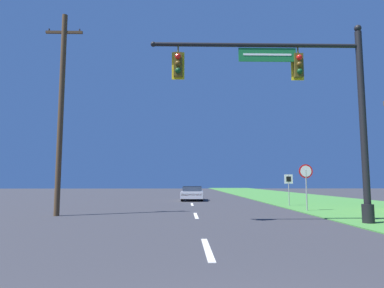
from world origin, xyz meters
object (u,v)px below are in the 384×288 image
object	(u,v)px
route_sign_post	(289,183)
utility_pole_near	(61,109)
car_ahead	(192,193)
stop_sign	(306,177)
signal_mast	(311,101)

from	to	relation	value
route_sign_post	utility_pole_near	xyz separation A→B (m)	(-12.87, -6.18, 3.56)
car_ahead	utility_pole_near	world-z (taller)	utility_pole_near
stop_sign	route_sign_post	xyz separation A→B (m)	(0.23, 3.90, -0.34)
car_ahead	utility_pole_near	distance (m)	15.51
signal_mast	stop_sign	bearing A→B (deg)	73.12
utility_pole_near	car_ahead	bearing A→B (deg)	63.30
car_ahead	stop_sign	xyz separation A→B (m)	(5.98, -10.99, 1.26)
stop_sign	route_sign_post	distance (m)	3.93
signal_mast	stop_sign	world-z (taller)	signal_mast
car_ahead	utility_pole_near	xyz separation A→B (m)	(-6.67, -13.26, 4.49)
stop_sign	utility_pole_near	size ratio (longest dim) A/B	0.25
car_ahead	route_sign_post	xyz separation A→B (m)	(6.20, -7.08, 0.92)
signal_mast	car_ahead	world-z (taller)	signal_mast
stop_sign	route_sign_post	world-z (taller)	stop_sign
signal_mast	stop_sign	distance (m)	6.60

